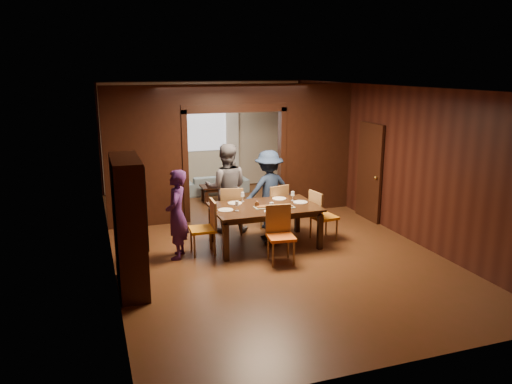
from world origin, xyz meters
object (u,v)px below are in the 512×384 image
object	(u,v)px
chair_left	(202,228)
chair_near	(281,235)
sofa	(216,184)
dining_table	(265,226)
person_navy	(269,190)
chair_far_r	(273,207)
chair_far_l	(231,210)
hutch	(129,225)
coffee_table	(217,193)
person_grey	(226,188)
chair_right	(324,215)
person_purple	(177,214)

from	to	relation	value
chair_left	chair_near	size ratio (longest dim) A/B	1.00
sofa	dining_table	world-z (taller)	dining_table
person_navy	chair_left	size ratio (longest dim) A/B	1.67
chair_far_r	chair_near	xyz separation A→B (m)	(-0.49, -1.66, 0.00)
person_navy	chair_left	world-z (taller)	person_navy
chair_far_l	hutch	xyz separation A→B (m)	(-2.13, -2.01, 0.52)
hutch	person_navy	bearing A→B (deg)	35.69
coffee_table	chair_far_r	xyz separation A→B (m)	(0.51, -2.59, 0.28)
chair_far_r	chair_near	size ratio (longest dim) A/B	1.00
person_grey	dining_table	world-z (taller)	person_grey
coffee_table	chair_right	size ratio (longest dim) A/B	0.82
chair_near	chair_left	bearing A→B (deg)	151.24
chair_left	person_purple	bearing A→B (deg)	-82.87
person_purple	sofa	bearing A→B (deg)	177.13
person_navy	dining_table	world-z (taller)	person_navy
person_navy	chair_right	bearing A→B (deg)	117.16
sofa	chair_far_r	bearing A→B (deg)	92.93
person_navy	chair_left	xyz separation A→B (m)	(-1.63, -1.05, -0.32)
person_grey	chair_right	size ratio (longest dim) A/B	1.84
dining_table	coffee_table	size ratio (longest dim) A/B	2.42
sofa	chair_far_r	distance (m)	3.46
chair_right	hutch	distance (m)	3.89
person_purple	dining_table	size ratio (longest dim) A/B	0.81
chair_left	hutch	xyz separation A→B (m)	(-1.33, -1.08, 0.52)
person_grey	hutch	bearing A→B (deg)	62.28
chair_far_l	chair_near	size ratio (longest dim) A/B	1.00
person_purple	hutch	world-z (taller)	hutch
chair_right	chair_near	distance (m)	1.46
person_grey	person_navy	size ratio (longest dim) A/B	1.11
sofa	chair_right	bearing A→B (deg)	101.17
hutch	dining_table	bearing A→B (deg)	24.28
chair_left	chair_far_l	bearing A→B (deg)	141.77
dining_table	chair_left	distance (m)	1.20
person_navy	chair_far_r	distance (m)	0.39
chair_left	sofa	bearing A→B (deg)	165.41
person_purple	chair_far_r	world-z (taller)	person_purple
person_purple	coffee_table	bearing A→B (deg)	174.67
coffee_table	person_purple	bearing A→B (deg)	-114.79
chair_left	chair_far_l	size ratio (longest dim) A/B	1.00
person_navy	chair_right	xyz separation A→B (m)	(0.74, -1.06, -0.32)
chair_near	hutch	bearing A→B (deg)	-167.55
sofa	chair_left	size ratio (longest dim) A/B	1.75
dining_table	chair_left	bearing A→B (deg)	-177.33
person_grey	chair_left	bearing A→B (deg)	71.61
sofa	chair_far_l	distance (m)	3.39
chair_far_l	chair_near	bearing A→B (deg)	114.22
chair_left	chair_far_r	distance (m)	1.86
person_navy	dining_table	size ratio (longest dim) A/B	0.84
person_grey	chair_far_l	distance (m)	0.44
person_navy	chair_near	xyz separation A→B (m)	(-0.47, -1.88, -0.32)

